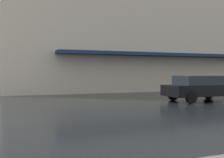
# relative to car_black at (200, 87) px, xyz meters

# --- Properties ---
(car_black) EXTENTS (1.85, 4.10, 1.41)m
(car_black) POSITION_rel_car_black_xyz_m (0.00, 0.00, 0.00)
(car_black) COLOR black
(car_black) RESTS_ON ground_plane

